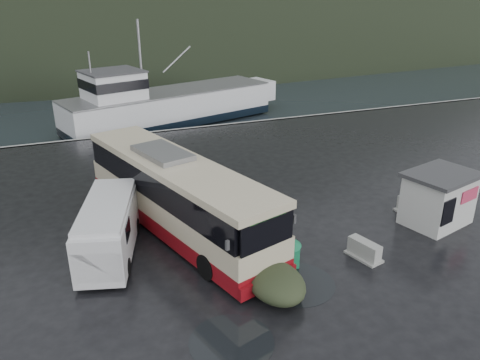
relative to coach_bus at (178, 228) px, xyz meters
name	(u,v)px	position (x,y,z in m)	size (l,w,h in m)	color
ground	(229,251)	(1.62, -2.93, 0.00)	(160.00, 160.00, 0.00)	black
harbor_water	(78,36)	(1.62, 107.07, 0.00)	(300.00, 180.00, 0.02)	black
quay_edge	(146,133)	(1.62, 17.07, 0.00)	(160.00, 0.60, 1.50)	#999993
headland	(82,11)	(11.62, 247.07, 0.00)	(780.00, 540.00, 570.00)	black
coach_bus	(178,228)	(0.00, 0.00, 0.00)	(3.32, 13.48, 3.82)	beige
white_van	(112,253)	(-3.35, -1.22, 0.00)	(2.09, 6.06, 2.53)	silver
waste_bin_left	(239,275)	(1.35, -4.88, 0.00)	(1.00, 1.00, 1.39)	#157A4B
waste_bin_right	(284,265)	(3.43, -4.84, 0.00)	(1.02, 1.02, 1.42)	#157A4B
dome_tent	(275,294)	(2.18, -6.59, 0.00)	(2.11, 2.95, 1.16)	#2E3721
ticket_kiosk	(434,222)	(12.28, -4.06, 0.00)	(3.45, 2.61, 2.70)	silver
jersey_barrier_a	(363,257)	(6.97, -5.58, 0.00)	(0.81, 1.62, 0.81)	#999993
jersey_barrier_b	(410,215)	(11.67, -2.95, 0.00)	(0.84, 1.68, 0.84)	#999993
fishing_trawler	(171,109)	(5.38, 24.20, 0.00)	(24.52, 5.39, 9.81)	silver
puddles	(269,308)	(1.63, -7.28, 0.01)	(6.61, 5.24, 0.01)	black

